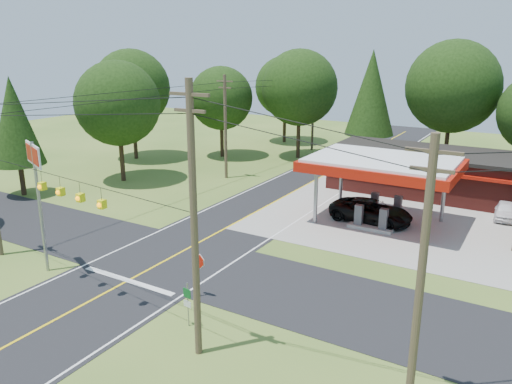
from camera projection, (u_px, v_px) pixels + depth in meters
The scene contains 17 objects.
ground at pixel (170, 258), 30.78m from camera, with size 120.00×120.00×0.00m, color #416323.
main_highway at pixel (170, 258), 30.78m from camera, with size 8.00×120.00×0.02m, color black.
cross_road at pixel (170, 258), 30.78m from camera, with size 70.00×7.00×0.02m, color black.
lane_center_yellow at pixel (170, 258), 30.77m from camera, with size 0.15×110.00×0.00m, color yellow.
gas_canopy at pixel (382, 166), 35.87m from camera, with size 10.60×7.40×4.88m.
convenience_store at pixel (425, 171), 44.26m from camera, with size 16.40×7.55×3.80m.
utility_pole_near_right at pixel (194, 221), 19.65m from camera, with size 1.80×0.30×11.50m.
utility_pole_far_left at pixel (225, 126), 48.08m from camera, with size 1.80×0.30×10.00m.
utility_pole_right_b at pixel (421, 273), 16.92m from camera, with size 1.80×0.30×10.00m.
utility_pole_north at pixel (313, 112), 61.47m from camera, with size 0.30×0.30×9.50m.
overhead_beacons at pixel (69, 181), 24.57m from camera, with size 17.04×2.04×1.03m.
treeline_backdrop at pixel (336, 101), 48.05m from camera, with size 70.27×51.59×13.30m.
suv_car at pixel (371, 211), 36.85m from camera, with size 6.01×6.01×1.67m, color black.
sedan_car at pixel (506, 211), 37.65m from camera, with size 3.72×3.72×1.27m, color white.
big_stop_sign at pixel (36, 175), 27.49m from camera, with size 2.63×1.18×7.61m.
octagonal_stop_sign at pixel (198, 264), 25.57m from camera, with size 0.85×0.09×2.45m.
route_sign_post at pixel (188, 301), 22.99m from camera, with size 0.45×0.11×2.21m.
Camera 1 is at (19.09, -21.65, 12.61)m, focal length 35.00 mm.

